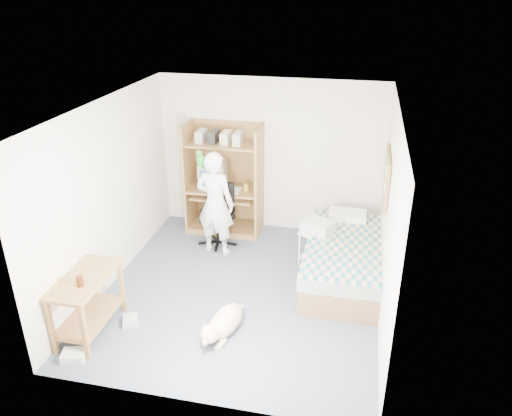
% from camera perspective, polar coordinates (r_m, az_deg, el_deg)
% --- Properties ---
extents(floor, '(4.00, 4.00, 0.00)m').
position_cam_1_polar(floor, '(6.85, -1.63, -9.41)').
color(floor, '#424B59').
rests_on(floor, ground).
extents(wall_back, '(3.60, 0.02, 2.50)m').
position_cam_1_polar(wall_back, '(8.05, 1.66, 5.95)').
color(wall_back, silver).
rests_on(wall_back, floor).
extents(wall_right, '(0.02, 4.00, 2.50)m').
position_cam_1_polar(wall_right, '(6.09, 14.91, -1.36)').
color(wall_right, silver).
rests_on(wall_right, floor).
extents(wall_left, '(0.02, 4.00, 2.50)m').
position_cam_1_polar(wall_left, '(6.86, -16.52, 1.47)').
color(wall_left, silver).
rests_on(wall_left, floor).
extents(ceiling, '(3.60, 4.00, 0.02)m').
position_cam_1_polar(ceiling, '(5.82, -1.93, 11.39)').
color(ceiling, white).
rests_on(ceiling, wall_back).
extents(computer_hutch, '(1.20, 0.63, 1.80)m').
position_cam_1_polar(computer_hutch, '(8.11, -3.59, 2.82)').
color(computer_hutch, brown).
rests_on(computer_hutch, floor).
extents(bed, '(1.02, 2.02, 0.66)m').
position_cam_1_polar(bed, '(7.07, 9.90, -5.86)').
color(bed, brown).
rests_on(bed, floor).
extents(side_desk, '(0.50, 1.00, 0.75)m').
position_cam_1_polar(side_desk, '(6.19, -18.75, -9.53)').
color(side_desk, brown).
rests_on(side_desk, floor).
extents(corkboard, '(0.04, 0.94, 0.66)m').
position_cam_1_polar(corkboard, '(6.84, 14.69, 3.42)').
color(corkboard, olive).
rests_on(corkboard, wall_right).
extents(office_chair, '(0.55, 0.55, 0.97)m').
position_cam_1_polar(office_chair, '(7.89, -4.23, -1.64)').
color(office_chair, black).
rests_on(office_chair, floor).
extents(person, '(0.65, 0.48, 1.62)m').
position_cam_1_polar(person, '(7.42, -4.68, 0.51)').
color(person, white).
rests_on(person, floor).
extents(parrot, '(0.12, 0.21, 0.33)m').
position_cam_1_polar(parrot, '(7.24, -6.36, 5.54)').
color(parrot, '#188313').
rests_on(parrot, person).
extents(dog, '(0.45, 0.95, 0.36)m').
position_cam_1_polar(dog, '(6.04, -3.78, -12.98)').
color(dog, '#CCB788').
rests_on(dog, floor).
extents(printer_cart, '(0.57, 0.52, 0.55)m').
position_cam_1_polar(printer_cart, '(7.27, 6.99, -4.05)').
color(printer_cart, white).
rests_on(printer_cart, floor).
extents(printer, '(0.52, 0.47, 0.18)m').
position_cam_1_polar(printer, '(7.15, 7.10, -2.13)').
color(printer, beige).
rests_on(printer, printer_cart).
extents(crt_monitor, '(0.45, 0.47, 0.39)m').
position_cam_1_polar(crt_monitor, '(8.12, -4.91, 3.90)').
color(crt_monitor, beige).
rests_on(crt_monitor, computer_hutch).
extents(keyboard, '(0.47, 0.22, 0.03)m').
position_cam_1_polar(keyboard, '(8.02, -3.63, 1.39)').
color(keyboard, beige).
rests_on(keyboard, computer_hutch).
extents(pencil_cup, '(0.08, 0.08, 0.12)m').
position_cam_1_polar(pencil_cup, '(7.94, -1.14, 2.37)').
color(pencil_cup, gold).
rests_on(pencil_cup, computer_hutch).
extents(drink_glass, '(0.08, 0.08, 0.12)m').
position_cam_1_polar(drink_glass, '(5.89, -19.50, -7.87)').
color(drink_glass, '#421B0A').
rests_on(drink_glass, side_desk).
extents(floor_box_a, '(0.29, 0.26, 0.10)m').
position_cam_1_polar(floor_box_a, '(6.09, -20.11, -15.58)').
color(floor_box_a, silver).
rests_on(floor_box_a, floor).
extents(floor_box_b, '(0.25, 0.27, 0.08)m').
position_cam_1_polar(floor_box_b, '(6.44, -14.15, -12.36)').
color(floor_box_b, '#A8A8A3').
rests_on(floor_box_b, floor).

